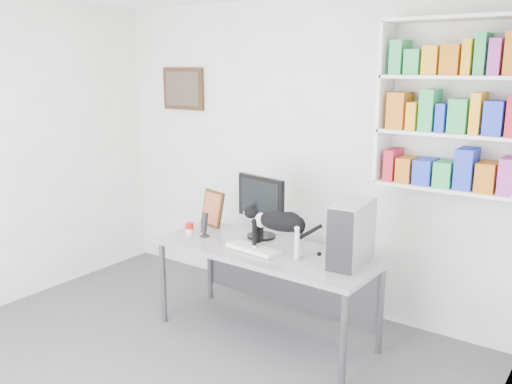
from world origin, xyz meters
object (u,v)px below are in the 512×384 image
keyboard (253,249)px  desk (265,293)px  speaker (204,224)px  leaning_print (213,208)px  monitor (261,207)px  pc_tower (352,233)px  bookshelf (451,106)px  cat (279,232)px  soup_can (189,229)px

keyboard → desk: bearing=68.5°
speaker → leaning_print: (-0.15, 0.29, 0.06)m
monitor → pc_tower: monitor is taller
pc_tower → leaning_print: pc_tower is taller
desk → monitor: size_ratio=3.40×
leaning_print → bookshelf: bearing=27.5°
desk → keyboard: bearing=-116.3°
desk → keyboard: keyboard is taller
bookshelf → leaning_print: (-1.86, -0.45, -0.94)m
bookshelf → pc_tower: bookshelf is taller
pc_tower → cat: (-0.52, -0.14, -0.05)m
leaning_print → soup_can: 0.34m
pc_tower → leaning_print: (-1.42, 0.17, -0.06)m
speaker → soup_can: size_ratio=2.09×
desk → cat: size_ratio=3.15×
keyboard → leaning_print: size_ratio=1.33×
leaning_print → pc_tower: bearing=7.4°
pc_tower → speaker: bearing=-179.1°
monitor → pc_tower: bearing=2.2°
cat → leaning_print: bearing=153.0°
bookshelf → speaker: (-1.71, -0.73, -1.00)m
speaker → bookshelf: bearing=35.7°
bookshelf → keyboard: bearing=-146.0°
desk → monitor: 0.70m
leaning_print → soup_can: bearing=-73.6°
bookshelf → desk: size_ratio=0.69×
bookshelf → leaning_print: 2.13m
monitor → keyboard: bearing=-55.0°
keyboard → cat: 0.26m
soup_can → monitor: bearing=28.2°
keyboard → cat: bearing=16.8°
bookshelf → desk: bookshelf is taller
keyboard → speaker: bearing=179.8°
bookshelf → monitor: 1.63m
keyboard → monitor: bearing=120.1°
desk → soup_can: bearing=-173.2°
speaker → leaning_print: bearing=130.1°
keyboard → leaning_print: (-0.69, 0.34, 0.15)m
bookshelf → soup_can: bearing=-157.4°
desk → leaning_print: bearing=162.4°
desk → monitor: monitor is taller
soup_can → cat: 0.89m
desk → leaning_print: leaning_print is taller
desk → cat: bearing=-18.3°
soup_can → cat: bearing=1.2°
keyboard → soup_can: 0.68m
cat → monitor: bearing=134.1°
bookshelf → desk: 1.98m
keyboard → pc_tower: size_ratio=0.95×
pc_tower → cat: 0.54m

